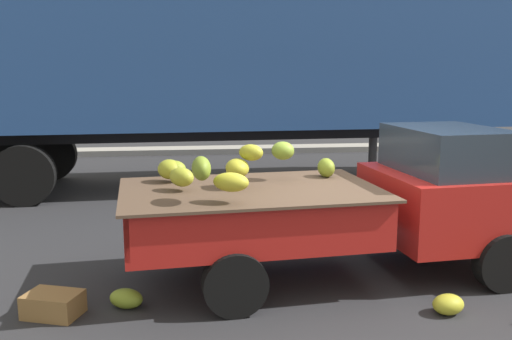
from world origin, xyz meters
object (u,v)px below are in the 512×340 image
at_px(fallen_banana_bunch_near_tailgate, 126,298).
at_px(produce_crate, 53,304).
at_px(semi_trailer, 216,61).
at_px(fallen_banana_bunch_by_wheel, 448,304).
at_px(pickup_truck, 413,198).

relative_size(fallen_banana_bunch_near_tailgate, produce_crate, 0.68).
bearing_deg(produce_crate, semi_trailer, 72.47).
bearing_deg(produce_crate, fallen_banana_bunch_by_wheel, -6.24).
xyz_separation_m(fallen_banana_bunch_near_tailgate, produce_crate, (-0.68, -0.10, 0.02)).
bearing_deg(fallen_banana_bunch_near_tailgate, pickup_truck, 12.32).
bearing_deg(semi_trailer, fallen_banana_bunch_near_tailgate, -104.27).
relative_size(pickup_truck, fallen_banana_bunch_by_wheel, 15.83).
bearing_deg(fallen_banana_bunch_near_tailgate, produce_crate, -171.76).
bearing_deg(produce_crate, fallen_banana_bunch_near_tailgate, 8.24).
bearing_deg(produce_crate, pickup_truck, 11.63).
bearing_deg(fallen_banana_bunch_near_tailgate, fallen_banana_bunch_by_wheel, -9.34).
bearing_deg(pickup_truck, fallen_banana_bunch_by_wheel, -100.70).
height_order(semi_trailer, fallen_banana_bunch_by_wheel, semi_trailer).
relative_size(semi_trailer, fallen_banana_bunch_near_tailgate, 34.41).
distance_m(fallen_banana_bunch_by_wheel, produce_crate, 3.85).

